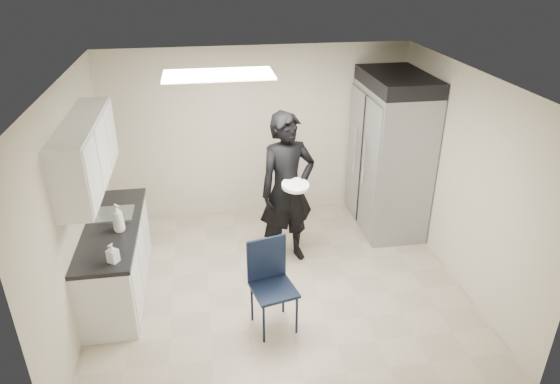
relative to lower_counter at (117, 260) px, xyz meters
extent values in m
plane|color=tan|center=(1.95, -0.20, -0.43)|extent=(4.50, 4.50, 0.00)
plane|color=silver|center=(1.95, -0.20, 2.17)|extent=(4.50, 4.50, 0.00)
plane|color=#BFB59E|center=(1.95, 1.80, 0.87)|extent=(4.50, 0.00, 4.50)
plane|color=#BFB59E|center=(-0.30, -0.20, 0.87)|extent=(0.00, 4.00, 4.00)
plane|color=#BFB59E|center=(4.20, -0.20, 0.87)|extent=(0.00, 4.00, 4.00)
cube|color=white|center=(1.35, 0.20, 2.14)|extent=(1.20, 0.60, 0.02)
cube|color=silver|center=(0.00, 0.00, 0.00)|extent=(0.60, 1.90, 0.86)
cube|color=black|center=(0.00, 0.00, 0.46)|extent=(0.64, 1.95, 0.05)
cube|color=gray|center=(0.02, 0.25, 0.44)|extent=(0.42, 0.40, 0.14)
cylinder|color=silver|center=(-0.18, 0.25, 0.59)|extent=(0.02, 0.02, 0.24)
cube|color=silver|center=(-0.13, 0.00, 1.40)|extent=(0.35, 1.80, 0.75)
cube|color=black|center=(-0.19, 1.15, 1.19)|extent=(0.22, 0.30, 0.35)
cube|color=yellow|center=(-0.29, -0.10, 0.79)|extent=(0.00, 0.12, 0.07)
cube|color=yellow|center=(-0.29, 0.10, 0.75)|extent=(0.00, 0.12, 0.07)
cube|color=gray|center=(3.78, 1.07, 0.62)|extent=(0.80, 1.35, 2.10)
cube|color=black|center=(3.78, 1.07, 1.77)|extent=(0.80, 1.35, 0.20)
cube|color=black|center=(1.77, -0.97, 0.07)|extent=(0.54, 0.54, 1.01)
imported|color=black|center=(2.15, 0.38, 0.60)|extent=(0.85, 0.67, 2.05)
cylinder|color=white|center=(2.21, 0.13, 0.77)|extent=(0.41, 0.41, 0.04)
imported|color=white|center=(0.12, -0.13, 0.65)|extent=(0.18, 0.18, 0.34)
imported|color=#A1A1AC|center=(0.14, -0.77, 0.59)|extent=(0.14, 0.14, 0.22)
camera|label=1|loc=(1.15, -5.27, 3.39)|focal=32.00mm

